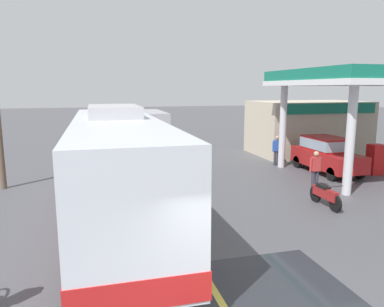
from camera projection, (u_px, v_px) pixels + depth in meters
The scene contains 9 objects.
ground at pixel (132, 153), 24.44m from camera, with size 120.00×120.00×0.00m, color #4C4C51.
lane_divider_stripe at pixel (141, 168), 19.68m from camera, with size 0.16×50.00×0.01m, color #D8CC4C.
coach_bus_main at pixel (118, 171), 11.28m from camera, with size 2.60×11.04×3.69m.
gas_station_roadside at pixel (327, 116), 21.86m from camera, with size 9.10×11.95×5.10m.
car_at_pump at pixel (326, 153), 18.52m from camera, with size 1.70×4.20×1.82m.
minibus_opposing_lane at pixel (151, 124), 28.81m from camera, with size 2.04×6.13×2.44m.
motorcycle_parked_forecourt at pixel (325, 195), 13.26m from camera, with size 0.55×1.80×0.92m.
pedestrian_near_pump at pixel (277, 149), 20.26m from camera, with size 0.55×0.22×1.66m.
pedestrian_by_shop at pixel (315, 168), 15.35m from camera, with size 0.55×0.22×1.66m.
Camera 1 is at (-2.29, -4.29, 4.25)m, focal length 34.28 mm.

